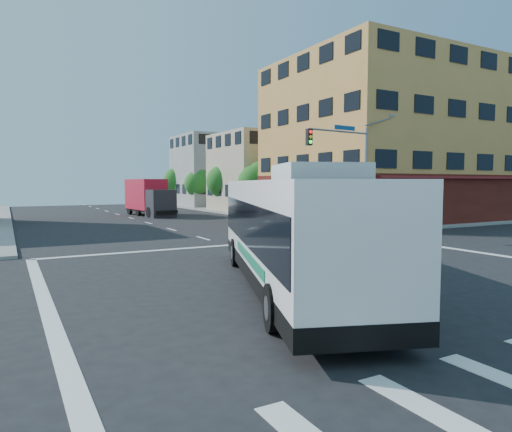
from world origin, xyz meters
TOP-DOWN VIEW (x-y plane):
  - ground at (0.00, 0.00)m, footprint 120.00×120.00m
  - sidewalk_ne at (35.00, 35.00)m, footprint 50.00×50.00m
  - corner_building_ne at (19.99, 18.48)m, footprint 18.10×15.44m
  - building_east_near at (16.98, 33.98)m, footprint 12.06×10.06m
  - building_east_far at (16.98, 47.98)m, footprint 12.06×10.06m
  - signal_mast_ne at (9.08, 10.62)m, footprint 7.91×1.13m
  - street_tree_a at (11.90, 27.92)m, footprint 3.60×3.60m
  - street_tree_b at (11.90, 35.92)m, footprint 3.80×3.80m
  - street_tree_c at (11.90, 43.92)m, footprint 3.40×3.40m
  - street_tree_d at (11.90, 51.92)m, footprint 4.00×4.00m
  - transit_bus at (-2.58, -0.50)m, footprint 7.02×12.98m
  - box_truck at (2.48, 33.53)m, footprint 3.20×8.45m
  - parked_car at (9.66, 21.47)m, footprint 3.04×4.59m

SIDE VIEW (x-z plane):
  - ground at x=0.00m, z-range 0.00..0.00m
  - sidewalk_ne at x=35.00m, z-range 0.00..0.15m
  - parked_car at x=9.66m, z-range 0.00..1.45m
  - box_truck at x=2.48m, z-range -0.06..3.66m
  - transit_bus at x=-2.58m, z-range -0.04..3.76m
  - street_tree_c at x=11.90m, z-range 0.82..6.11m
  - street_tree_a at x=11.90m, z-range 0.83..6.35m
  - street_tree_b at x=11.90m, z-range 0.85..6.65m
  - street_tree_d at x=11.90m, z-range 0.87..6.90m
  - building_east_near at x=16.98m, z-range 0.01..9.01m
  - signal_mast_ne at x=9.08m, z-range 0.95..9.02m
  - building_east_far at x=16.98m, z-range 0.01..10.01m
  - corner_building_ne at x=19.99m, z-range -1.11..12.89m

